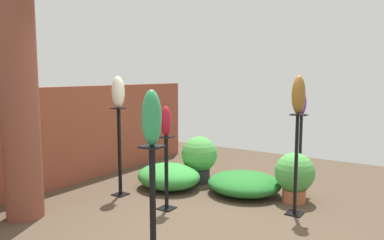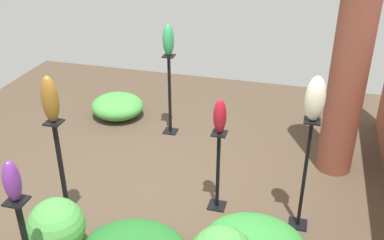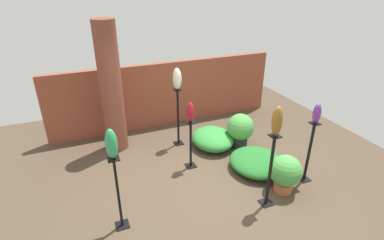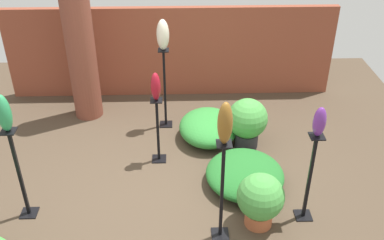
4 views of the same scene
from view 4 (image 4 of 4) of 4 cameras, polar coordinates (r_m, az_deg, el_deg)
The scene contains 17 objects.
ground_plane at distance 6.03m, azimuth -2.75°, elevation -8.20°, with size 8.00×8.00×0.00m, color #4C3D2D.
brick_wall_back at distance 7.83m, azimuth -2.70°, elevation 8.60°, with size 5.60×0.12×1.59m, color brown.
brick_pillar at distance 7.13m, azimuth -14.15°, elevation 10.19°, with size 0.45×0.45×2.72m, color brown.
pedestal_ruby at distance 6.23m, azimuth -4.35°, elevation -1.73°, with size 0.20×0.20×0.98m.
pedestal_jade at distance 5.62m, azimuth -20.96°, elevation -6.90°, with size 0.20×0.20×1.21m.
pedestal_bronze at distance 4.97m, azimuth 3.80°, elevation -9.57°, with size 0.20×0.20×1.29m.
pedestal_violet at distance 5.40m, azimuth 14.63°, elevation -7.58°, with size 0.20×0.20×1.17m.
pedestal_ivory at distance 6.94m, azimuth -3.46°, elevation 3.57°, with size 0.20×0.20×1.30m.
art_vase_ruby at distance 5.86m, azimuth -4.63°, elevation 4.25°, with size 0.13×0.14×0.39m, color maroon.
art_vase_jade at distance 5.15m, azimuth -22.81°, elevation 0.81°, with size 0.16×0.16×0.44m, color #2D9356.
art_vase_bronze at distance 4.41m, azimuth 4.22°, elevation -0.42°, with size 0.15×0.17×0.48m, color brown.
art_vase_violet at distance 4.94m, azimuth 15.88°, elevation -0.23°, with size 0.14×0.13×0.35m, color #6B2D8C.
art_vase_ivory at distance 6.55m, azimuth -3.72°, elevation 10.76°, with size 0.18×0.19×0.46m, color beige.
potted_plant_front_right at distance 5.29m, azimuth 8.68°, elevation -9.87°, with size 0.55×0.55×0.70m.
potted_plant_walkway_edge at distance 6.56m, azimuth 7.03°, elevation -0.13°, with size 0.59×0.59×0.77m.
foliage_bed_west at distance 6.81m, azimuth 2.10°, elevation -0.93°, with size 0.89×1.02×0.39m, color #338C38.
foliage_bed_center at distance 5.98m, azimuth 6.71°, elevation -6.85°, with size 1.03×1.10×0.32m, color #236B28.
Camera 4 is at (0.15, -4.62, 3.87)m, focal length 42.00 mm.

